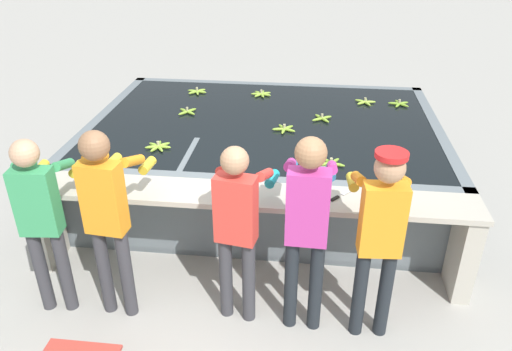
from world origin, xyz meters
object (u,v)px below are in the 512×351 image
object	(u,v)px
banana_bunch_floating_5	(322,118)
worker_1	(107,209)
worker_0	(41,212)
banana_bunch_floating_4	(284,129)
worker_3	(307,219)
banana_bunch_floating_7	(331,163)
knife_0	(340,196)
banana_bunch_floating_2	(399,104)
banana_bunch_floating_1	(365,102)
banana_bunch_floating_8	(158,146)
banana_bunch_floating_3	(261,94)
worker_4	(380,229)
banana_bunch_floating_6	(187,112)
worker_2	(237,220)
banana_bunch_floating_0	(197,91)

from	to	relation	value
banana_bunch_floating_5	worker_1	bearing A→B (deg)	-124.91
worker_0	banana_bunch_floating_4	bearing A→B (deg)	48.54
worker_3	banana_bunch_floating_7	xyz separation A→B (m)	(0.21, 1.22, -0.13)
banana_bunch_floating_5	knife_0	size ratio (longest dim) A/B	0.88
worker_1	worker_3	world-z (taller)	worker_3
banana_bunch_floating_2	knife_0	distance (m)	2.57
banana_bunch_floating_1	banana_bunch_floating_8	distance (m)	2.80
worker_0	banana_bunch_floating_3	world-z (taller)	worker_0
worker_4	banana_bunch_floating_6	bearing A→B (deg)	130.12
worker_1	banana_bunch_floating_7	xyz separation A→B (m)	(1.78, 1.24, -0.11)
banana_bunch_floating_2	banana_bunch_floating_7	world-z (taller)	same
worker_2	banana_bunch_floating_0	bearing A→B (deg)	108.08
worker_0	banana_bunch_floating_4	distance (m)	2.76
banana_bunch_floating_2	banana_bunch_floating_5	bearing A→B (deg)	-147.58
banana_bunch_floating_5	banana_bunch_floating_6	world-z (taller)	same
banana_bunch_floating_4	knife_0	size ratio (longest dim) A/B	0.97
banana_bunch_floating_0	banana_bunch_floating_6	bearing A→B (deg)	-86.23
worker_3	banana_bunch_floating_4	xyz separation A→B (m)	(-0.31, 2.04, -0.13)
banana_bunch_floating_2	banana_bunch_floating_3	bearing A→B (deg)	174.31
banana_bunch_floating_1	worker_4	bearing A→B (deg)	-92.36
worker_4	knife_0	distance (m)	0.69
worker_1	banana_bunch_floating_7	distance (m)	2.17
banana_bunch_floating_4	banana_bunch_floating_5	bearing A→B (deg)	41.44
banana_bunch_floating_0	banana_bunch_floating_2	distance (m)	2.69
banana_bunch_floating_1	banana_bunch_floating_4	world-z (taller)	same
banana_bunch_floating_2	banana_bunch_floating_4	bearing A→B (deg)	-144.63
worker_0	banana_bunch_floating_0	bearing A→B (deg)	80.39
worker_1	banana_bunch_floating_5	xyz separation A→B (m)	(1.70, 2.43, -0.11)
banana_bunch_floating_0	worker_3	bearing A→B (deg)	-63.86
worker_2	banana_bunch_floating_7	world-z (taller)	worker_2
banana_bunch_floating_7	knife_0	world-z (taller)	banana_bunch_floating_7
banana_bunch_floating_2	knife_0	size ratio (longest dim) A/B	0.98
banana_bunch_floating_1	banana_bunch_floating_0	bearing A→B (deg)	175.82
banana_bunch_floating_4	banana_bunch_floating_6	xyz separation A→B (m)	(-1.22, 0.41, 0.00)
worker_0	banana_bunch_floating_1	xyz separation A→B (m)	(2.81, 3.09, -0.05)
banana_bunch_floating_3	worker_2	bearing A→B (deg)	-87.30
worker_3	banana_bunch_floating_7	distance (m)	1.24
banana_bunch_floating_4	banana_bunch_floating_7	world-z (taller)	same
banana_bunch_floating_0	worker_2	bearing A→B (deg)	-71.92
banana_bunch_floating_2	banana_bunch_floating_7	distance (m)	2.03
banana_bunch_floating_1	banana_bunch_floating_4	xyz separation A→B (m)	(-0.98, -1.02, 0.00)
banana_bunch_floating_8	knife_0	xyz separation A→B (m)	(1.87, -0.80, -0.01)
worker_4	banana_bunch_floating_8	bearing A→B (deg)	146.26
banana_bunch_floating_1	knife_0	distance (m)	2.48
worker_0	worker_3	xyz separation A→B (m)	(2.13, 0.03, 0.08)
banana_bunch_floating_4	banana_bunch_floating_8	distance (m)	1.43
banana_bunch_floating_6	banana_bunch_floating_7	distance (m)	2.13
banana_bunch_floating_4	banana_bunch_floating_2	bearing A→B (deg)	35.37
banana_bunch_floating_2	banana_bunch_floating_5	world-z (taller)	same
worker_1	banana_bunch_floating_0	world-z (taller)	worker_1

